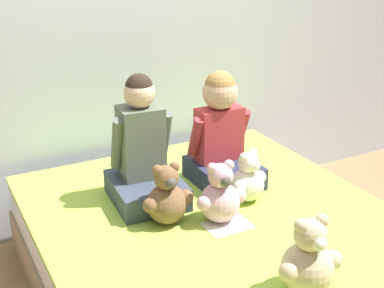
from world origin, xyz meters
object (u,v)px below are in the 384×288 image
bed (226,268)px  teddy_bear_held_by_right_child (248,180)px  teddy_bear_held_by_left_child (167,198)px  teddy_bear_between_children (220,196)px  child_on_left (143,154)px  child_on_right (221,136)px  teddy_bear_at_foot_of_bed (308,261)px  sign_card (228,226)px

bed → teddy_bear_held_by_right_child: size_ratio=7.62×
teddy_bear_held_by_left_child → teddy_bear_between_children: teddy_bear_between_children is taller
child_on_left → teddy_bear_between_children: size_ratio=2.13×
child_on_right → teddy_bear_held_by_right_child: bearing=-90.2°
teddy_bear_held_by_right_child → teddy_bear_at_foot_of_bed: 0.74m
bed → teddy_bear_between_children: (-0.01, 0.06, 0.36)m
teddy_bear_between_children → sign_card: 0.14m
teddy_bear_held_by_right_child → teddy_bear_between_children: size_ratio=0.89×
bed → child_on_left: (-0.23, 0.43, 0.47)m
teddy_bear_held_by_left_child → teddy_bear_at_foot_of_bed: bearing=-70.8°
teddy_bear_between_children → sign_card: teddy_bear_between_children is taller
child_on_left → teddy_bear_between_children: (0.22, -0.37, -0.11)m
bed → sign_card: sign_card is taller
bed → sign_card: 0.23m
bed → child_on_right: child_on_right is taller
child_on_left → child_on_right: child_on_left is taller
child_on_left → sign_card: 0.55m
child_on_left → sign_card: child_on_left is taller
bed → teddy_bear_at_foot_of_bed: (0.01, -0.54, 0.36)m
child_on_right → teddy_bear_held_by_right_child: child_on_right is taller
bed → child_on_right: size_ratio=3.39×
child_on_left → teddy_bear_held_by_right_child: bearing=-26.2°
child_on_right → teddy_bear_held_by_left_child: size_ratio=2.02×
child_on_right → child_on_left: bearing=179.6°
teddy_bear_held_by_left_child → teddy_bear_at_foot_of_bed: (0.24, -0.70, 0.01)m
teddy_bear_between_children → sign_card: (0.01, -0.06, -0.12)m
teddy_bear_held_by_right_child → teddy_bear_between_children: 0.25m
teddy_bear_held_by_right_child → teddy_bear_between_children: (-0.22, -0.11, 0.01)m
child_on_left → teddy_bear_held_by_right_child: size_ratio=2.39×
bed → child_on_left: child_on_left is taller
teddy_bear_held_by_right_child → sign_card: 0.30m
bed → teddy_bear_held_by_left_child: teddy_bear_held_by_left_child is taller
teddy_bear_between_children → sign_card: bearing=-81.3°
sign_card → teddy_bear_held_by_right_child: bearing=38.6°
teddy_bear_held_by_right_child → child_on_right: bearing=71.4°
teddy_bear_held_by_right_child → teddy_bear_at_foot_of_bed: teddy_bear_at_foot_of_bed is taller
child_on_left → child_on_right: (0.44, 0.00, 0.02)m
child_on_left → child_on_right: 0.45m
child_on_right → teddy_bear_at_foot_of_bed: 1.01m
teddy_bear_between_children → teddy_bear_held_by_left_child: bearing=158.8°
child_on_right → teddy_bear_between_children: (-0.22, -0.37, -0.13)m
teddy_bear_held_by_left_child → teddy_bear_held_by_right_child: bearing=1.6°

